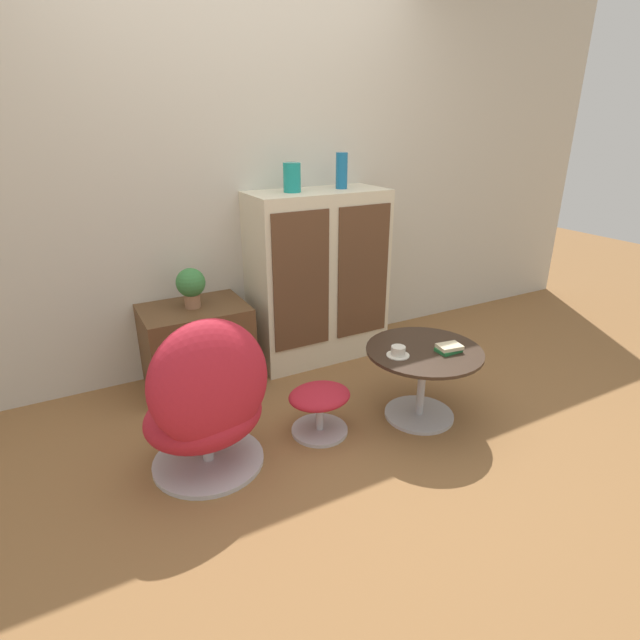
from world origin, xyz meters
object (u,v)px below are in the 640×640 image
object	(u,v)px
vase_inner_left	(342,171)
potted_plant	(191,285)
vase_leftmost	(292,178)
ottoman	(320,402)
coffee_table	(423,371)
egg_chair	(207,402)
tv_console	(197,346)
book_stack	(449,348)
sideboard	(318,277)
teacup	(398,352)

from	to	relation	value
vase_inner_left	potted_plant	world-z (taller)	vase_inner_left
vase_inner_left	vase_leftmost	bearing A→B (deg)	180.00
ottoman	coffee_table	bearing A→B (deg)	-13.43
egg_chair	vase_inner_left	xyz separation A→B (m)	(1.26, 0.90, 0.92)
egg_chair	vase_leftmost	bearing A→B (deg)	45.12
tv_console	book_stack	xyz separation A→B (m)	(1.11, -1.08, 0.18)
vase_inner_left	book_stack	distance (m)	1.39
vase_leftmost	ottoman	bearing A→B (deg)	-107.78
sideboard	book_stack	distance (m)	1.13
coffee_table	egg_chair	bearing A→B (deg)	174.19
sideboard	teacup	xyz separation A→B (m)	(-0.06, -1.01, -0.14)
sideboard	coffee_table	bearing A→B (deg)	-83.24
sideboard	egg_chair	size ratio (longest dim) A/B	1.44
tv_console	book_stack	world-z (taller)	tv_console
potted_plant	teacup	xyz separation A→B (m)	(0.83, -0.99, -0.23)
coffee_table	potted_plant	world-z (taller)	potted_plant
tv_console	teacup	world-z (taller)	tv_console
ottoman	potted_plant	xyz separation A→B (m)	(-0.42, 0.86, 0.49)
potted_plant	teacup	size ratio (longest dim) A/B	2.00
tv_console	vase_inner_left	distance (m)	1.48
tv_console	vase_inner_left	size ratio (longest dim) A/B	2.78
ottoman	book_stack	world-z (taller)	book_stack
tv_console	coffee_table	world-z (taller)	tv_console
egg_chair	coffee_table	bearing A→B (deg)	-5.81
tv_console	book_stack	distance (m)	1.56
sideboard	egg_chair	distance (m)	1.42
vase_inner_left	teacup	distance (m)	1.34
book_stack	teacup	bearing A→B (deg)	161.92
tv_console	teacup	size ratio (longest dim) A/B	5.18
sideboard	vase_leftmost	xyz separation A→B (m)	(-0.18, 0.00, 0.68)
sideboard	tv_console	distance (m)	0.95
vase_inner_left	sideboard	bearing A→B (deg)	-178.78
potted_plant	tv_console	bearing A→B (deg)	-62.09
vase_leftmost	book_stack	distance (m)	1.43
egg_chair	potted_plant	world-z (taller)	egg_chair
sideboard	potted_plant	bearing A→B (deg)	-178.88
book_stack	vase_leftmost	bearing A→B (deg)	110.08
sideboard	coffee_table	distance (m)	1.07
coffee_table	vase_leftmost	distance (m)	1.44
vase_inner_left	teacup	world-z (taller)	vase_inner_left
egg_chair	coffee_table	world-z (taller)	egg_chair
coffee_table	book_stack	xyz separation A→B (m)	(0.10, -0.08, 0.16)
sideboard	vase_leftmost	distance (m)	0.70
vase_leftmost	potted_plant	size ratio (longest dim) A/B	0.73
ottoman	coffee_table	distance (m)	0.61
coffee_table	potted_plant	distance (m)	1.47
vase_inner_left	book_stack	size ratio (longest dim) A/B	1.64
ottoman	vase_inner_left	distance (m)	1.56
tv_console	vase_leftmost	size ratio (longest dim) A/B	3.54
sideboard	coffee_table	xyz separation A→B (m)	(0.12, -1.02, -0.30)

